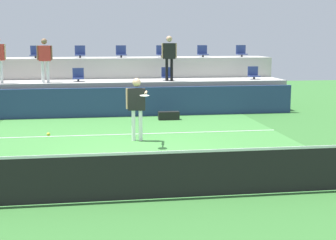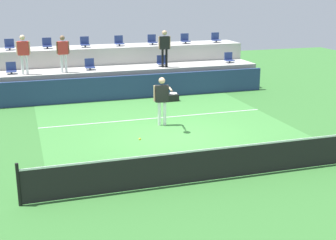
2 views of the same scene
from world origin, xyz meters
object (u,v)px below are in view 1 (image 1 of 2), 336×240
Objects in this scene: stadium_chair_lower_left at (78,76)px; spectator_in_grey at (45,56)px; tennis_ball at (48,134)px; equipment_bag at (169,116)px; stadium_chair_upper_mid_right at (162,52)px; spectator_leaning_on_rail at (169,54)px; tennis_player at (137,102)px; stadium_chair_lower_far_right at (253,74)px; stadium_chair_upper_far_right at (241,52)px; stadium_chair_lower_right at (167,75)px; stadium_chair_upper_mid_left at (80,53)px; stadium_chair_upper_center at (121,53)px; stadium_chair_upper_right at (203,52)px; stadium_chair_upper_left at (36,53)px.

spectator_in_grey is at bearing -162.64° from stadium_chair_lower_left.
equipment_bag is (3.58, 8.46, -1.05)m from tennis_ball.
spectator_leaning_on_rail is (-0.00, -2.18, 0.02)m from stadium_chair_upper_mid_right.
spectator_leaning_on_rail is at bearing 71.87° from tennis_player.
stadium_chair_lower_far_right is 1.99m from stadium_chair_upper_far_right.
stadium_chair_lower_far_right is (3.63, 0.00, 0.00)m from stadium_chair_lower_right.
stadium_chair_lower_far_right reaches higher than equipment_bag.
stadium_chair_upper_far_right reaches higher than tennis_player.
stadium_chair_upper_mid_left is (-3.49, 1.80, 0.85)m from stadium_chair_lower_right.
stadium_chair_upper_center is at bearing 44.85° from stadium_chair_lower_left.
stadium_chair_lower_far_right is at bearing -45.47° from stadium_chair_upper_right.
stadium_chair_upper_mid_left is 4.13m from spectator_leaning_on_rail.
spectator_leaning_on_rail is at bearing -86.24° from stadium_chair_lower_right.
stadium_chair_lower_far_right is at bearing 2.61° from spectator_in_grey.
stadium_chair_lower_left is at bearing 180.00° from stadium_chair_lower_far_right.
tennis_player is (1.78, -5.86, -0.33)m from stadium_chair_lower_left.
stadium_chair_lower_far_right is 0.29× the size of spectator_leaning_on_rail.
stadium_chair_upper_left is at bearing 104.29° from spectator_in_grey.
tennis_player is (-3.63, -7.66, -1.18)m from stadium_chair_upper_right.
stadium_chair_upper_mid_right is at bearing 0.00° from stadium_chair_upper_left.
stadium_chair_lower_far_right is 7.65× the size of tennis_ball.
stadium_chair_upper_left is 1.00× the size of stadium_chair_upper_mid_left.
stadium_chair_upper_left is 0.68× the size of equipment_bag.
spectator_in_grey is at bearing 157.19° from equipment_bag.
stadium_chair_upper_center is at bearing 89.77° from tennis_player.
equipment_bag is (-0.31, -4.07, -2.16)m from stadium_chair_upper_mid_right.
equipment_bag is at bearing -51.84° from stadium_chair_upper_mid_left.
stadium_chair_upper_far_right is 0.31× the size of spectator_in_grey.
stadium_chair_lower_left is 10.73m from tennis_ball.
tennis_ball is (-2.10, -4.87, 0.06)m from tennis_player.
tennis_ball is (-3.86, -10.73, -0.27)m from stadium_chair_lower_right.
equipment_bag is (5.04, -4.07, -2.16)m from stadium_chair_upper_left.
stadium_chair_upper_far_right reaches higher than tennis_ball.
spectator_in_grey is at bearing -177.39° from stadium_chair_lower_far_right.
stadium_chair_lower_far_right is 1.00× the size of stadium_chair_upper_mid_left.
spectator_leaning_on_rail is 26.08× the size of tennis_ball.
stadium_chair_upper_far_right is at bearing 54.79° from tennis_player.
stadium_chair_lower_left is 7.65× the size of tennis_ball.
stadium_chair_lower_far_right is at bearing -18.53° from stadium_chair_upper_center.
stadium_chair_upper_far_right is 6.05m from equipment_bag.
stadium_chair_upper_mid_left is at bearing 102.63° from tennis_player.
stadium_chair_upper_center is 0.29× the size of spectator_leaning_on_rail.
equipment_bag is (4.49, -1.89, -2.11)m from spectator_in_grey.
stadium_chair_upper_mid_right is at bearing 89.16° from stadium_chair_lower_right.
stadium_chair_upper_right reaches higher than equipment_bag.
stadium_chair_upper_far_right is 0.29× the size of spectator_leaning_on_rail.
stadium_chair_upper_center and stadium_chair_upper_mid_right have the same top height.
stadium_chair_lower_far_right is at bearing -26.52° from stadium_chair_upper_mid_right.
stadium_chair_lower_far_right is at bearing -90.17° from stadium_chair_upper_far_right.
stadium_chair_lower_left is 6.13m from tennis_player.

